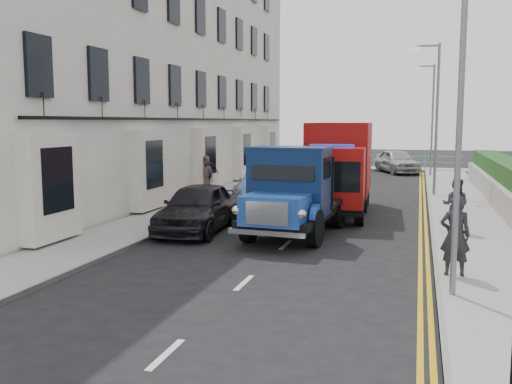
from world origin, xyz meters
name	(u,v)px	position (x,y,z in m)	size (l,w,h in m)	color
ground	(267,262)	(0.00, 0.00, 0.00)	(120.00, 120.00, 0.00)	black
pavement_west	(204,202)	(-5.20, 9.00, 0.06)	(2.40, 38.00, 0.12)	gray
pavement_east	(465,213)	(5.30, 9.00, 0.06)	(2.60, 38.00, 0.12)	gray
promenade	(368,168)	(0.00, 29.00, 0.06)	(30.00, 2.50, 0.12)	gray
sea_plane	(390,149)	(0.00, 60.00, 0.00)	(120.00, 120.00, 0.00)	slate
terrace_west	(151,48)	(-9.47, 13.00, 7.17)	(6.31, 30.20, 14.25)	silver
seafront_railing	(367,162)	(0.00, 28.20, 0.58)	(13.00, 0.08, 1.11)	#59B2A5
lamp_near	(454,95)	(4.18, -2.00, 4.00)	(1.23, 0.18, 7.00)	slate
lamp_mid	(434,110)	(4.18, 14.00, 4.00)	(1.23, 0.18, 7.00)	slate
lamp_far	(431,113)	(4.18, 24.00, 4.00)	(1.23, 0.18, 7.00)	slate
bedford_lorry	(291,197)	(-0.06, 2.98, 1.25)	(2.65, 5.89, 2.71)	black
red_lorry	(339,165)	(0.63, 8.26, 1.84)	(2.55, 6.69, 3.45)	black
parked_car_front	(197,207)	(-3.17, 3.22, 0.78)	(1.83, 4.55, 1.55)	black
parked_car_mid	(263,184)	(-3.08, 10.90, 0.71)	(1.49, 4.28, 1.41)	#639AD5
parked_car_rear	(259,183)	(-3.60, 12.00, 0.61)	(1.71, 4.22, 1.22)	#B1B2B6
seafront_car_left	(340,160)	(-1.86, 27.00, 0.77)	(2.55, 5.53, 1.54)	black
seafront_car_right	(397,161)	(2.13, 26.43, 0.81)	(1.91, 4.75, 1.62)	#A7A8AC
pedestrian_east_near	(455,236)	(4.40, -0.53, 1.01)	(0.65, 0.43, 1.79)	#222127
pedestrian_east_far	(455,205)	(4.71, 4.78, 0.95)	(0.80, 0.63, 1.66)	#2E2B35
pedestrian_west_near	(207,174)	(-5.99, 11.46, 1.07)	(1.11, 0.46, 1.89)	black
pedestrian_west_far	(205,175)	(-6.00, 11.22, 1.03)	(0.89, 0.58, 1.83)	#453332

